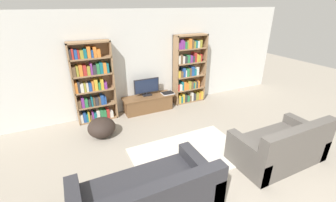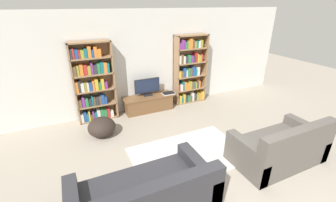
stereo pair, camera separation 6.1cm
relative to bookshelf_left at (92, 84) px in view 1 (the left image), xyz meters
name	(u,v)px [view 1 (the left image)]	position (x,y,z in m)	size (l,w,h in m)	color
wall_back	(147,61)	(1.47, 0.18, 0.35)	(8.80, 0.06, 2.60)	silver
bookshelf_left	(92,84)	(0.00, 0.00, 0.00)	(0.95, 0.30, 1.95)	#93704C
bookshelf_right	(188,71)	(2.65, 0.00, -0.01)	(0.95, 0.30, 1.95)	#93704C
tv_stand	(148,103)	(1.36, -0.10, -0.73)	(1.36, 0.45, 0.43)	brown
television	(147,87)	(1.36, -0.04, -0.28)	(0.69, 0.16, 0.47)	black
laptop	(168,93)	(1.92, -0.17, -0.51)	(0.33, 0.26, 0.03)	silver
area_rug	(189,154)	(1.37, -2.28, -0.94)	(2.16, 1.40, 0.02)	beige
couch_left_sectional	(147,200)	(0.15, -3.20, -0.67)	(1.93, 1.00, 0.83)	#2D2D33
couch_right_sofa	(280,147)	(2.77, -3.15, -0.66)	(1.68, 0.92, 0.88)	#56514C
beanbag_ottoman	(102,127)	(-0.02, -0.86, -0.74)	(0.60, 0.60, 0.43)	#2D231E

